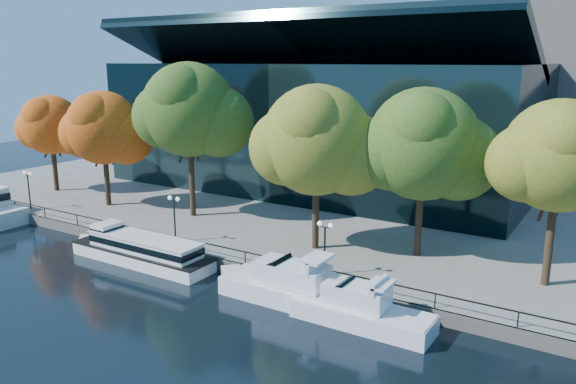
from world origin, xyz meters
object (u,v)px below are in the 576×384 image
Objects in this scene: tree_0 at (51,126)px; lamp_2 at (325,236)px; tree_2 at (190,112)px; tree_1 at (104,129)px; lamp_0 at (28,181)px; cruiser_far at (356,308)px; cruiser_near at (292,287)px; tree_3 at (318,143)px; tree_5 at (561,159)px; tour_boat at (138,248)px; lamp_1 at (174,208)px; tree_4 at (425,147)px.

lamp_2 is (40.48, -6.87, -4.81)m from tree_0.
tree_1 is at bearing -171.20° from tree_2.
tree_0 is 0.93× the size of tree_1.
tree_0 reaches higher than lamp_2.
lamp_0 is at bearing -137.45° from tree_1.
lamp_2 reaches higher than cruiser_far.
cruiser_near is 0.94× the size of tree_3.
cruiser_far is 0.79× the size of tree_5.
tree_1 is 0.95× the size of tree_5.
tree_3 reaches higher than cruiser_near.
tree_1 is at bearing 178.75° from tree_3.
lamp_0 is at bearing 180.00° from lamp_2.
tour_boat is 20.34m from lamp_0.
tree_2 reaches higher than tree_3.
lamp_2 is at bearing 79.98° from cruiser_near.
tree_2 is at bearing 8.80° from tree_1.
lamp_1 is at bearing 75.31° from tour_boat.
tree_0 is at bearing 157.35° from tour_boat.
tree_0 is 0.88× the size of tree_5.
lamp_2 is (29.58, -5.45, -5.28)m from tree_1.
tree_0 is 2.84× the size of lamp_2.
tree_1 is 16.65m from lamp_1.
tree_4 is at bearing 20.11° from tree_3.
tree_3 is at bearing 108.07° from cruiser_near.
tree_4 reaches higher than lamp_0.
tour_boat is 1.14× the size of tree_5.
tree_0 is at bearing -178.88° from tree_4.
lamp_0 reaches higher than tour_boat.
tree_4 is 3.34× the size of lamp_0.
tree_4 is 10.74m from lamp_2.
cruiser_far is at bearing -25.61° from tree_2.
tour_boat is 24.68m from tree_4.
tree_0 reaches higher than lamp_1.
lamp_0 is (-40.03, -7.76, -5.90)m from tree_4.
tree_1 is at bearing 164.36° from cruiser_far.
tree_2 is at bearing 159.35° from lamp_2.
tree_2 reaches higher than tree_1.
tour_boat is at bearing 178.24° from cruiser_far.
tree_2 reaches higher than lamp_2.
tree_2 is 23.43m from tree_4.
tree_1 is 0.91× the size of tree_4.
cruiser_near is at bearing -145.84° from tree_5.
cruiser_near is 14.84m from lamp_1.
tour_boat is 1.09× the size of tree_3.
cruiser_far is 2.53× the size of lamp_1.
tree_1 is (-13.91, 8.93, 8.07)m from tour_boat.
cruiser_far is 46.97m from tree_0.
lamp_2 is at bearing -155.22° from tree_5.
lamp_1 is (-11.40, -4.87, -5.96)m from tree_3.
cruiser_far is (20.19, -0.62, -0.14)m from tour_boat.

